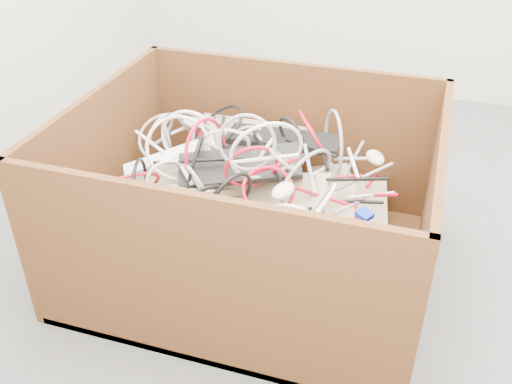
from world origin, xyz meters
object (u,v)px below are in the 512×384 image
(power_strip_right, at_px, (167,218))
(vga_plug, at_px, (365,214))
(cardboard_box, at_px, (250,230))
(power_strip_left, at_px, (171,159))

(power_strip_right, bearing_deg, vga_plug, 42.02)
(power_strip_right, bearing_deg, cardboard_box, 76.85)
(power_strip_left, distance_m, vga_plug, 0.68)
(power_strip_left, xyz_separation_m, power_strip_right, (0.10, -0.25, -0.06))
(power_strip_right, bearing_deg, power_strip_left, 137.71)
(power_strip_right, distance_m, vga_plug, 0.60)
(cardboard_box, bearing_deg, power_strip_right, -129.53)
(cardboard_box, distance_m, power_strip_right, 0.34)
(cardboard_box, height_order, power_strip_right, cardboard_box)
(power_strip_left, xyz_separation_m, vga_plug, (0.68, -0.09, -0.03))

